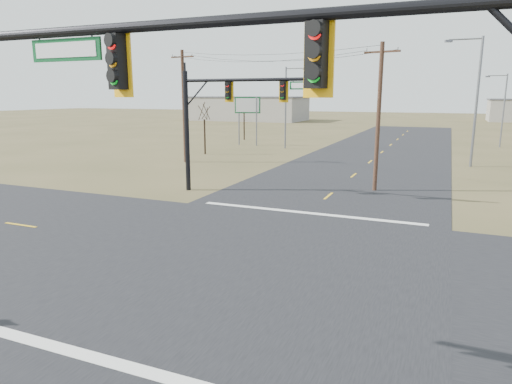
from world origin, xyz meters
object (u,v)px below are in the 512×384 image
at_px(utility_pole_near, 379,116).
at_px(streetlight_a, 474,95).
at_px(streetlight_b, 502,107).
at_px(utility_pole_far, 184,105).
at_px(bare_tree_a, 204,111).
at_px(highway_sign, 248,111).
at_px(mast_arm_near, 345,117).
at_px(streetlight_c, 287,103).
at_px(mast_arm_far, 227,106).
at_px(bare_tree_b, 244,105).

relative_size(utility_pole_near, streetlight_a, 0.86).
height_order(utility_pole_near, streetlight_b, utility_pole_near).
relative_size(utility_pole_far, bare_tree_a, 1.76).
height_order(highway_sign, bare_tree_a, highway_sign).
bearing_deg(bare_tree_a, streetlight_b, 33.64).
distance_m(mast_arm_near, highway_sign, 49.29).
bearing_deg(highway_sign, streetlight_c, -33.54).
distance_m(streetlight_a, bare_tree_a, 25.39).
height_order(streetlight_a, streetlight_c, streetlight_a).
bearing_deg(utility_pole_far, highway_sign, 91.91).
height_order(utility_pole_far, highway_sign, utility_pole_far).
distance_m(streetlight_a, streetlight_c, 20.36).
height_order(streetlight_a, bare_tree_a, streetlight_a).
height_order(streetlight_a, streetlight_b, streetlight_a).
xyz_separation_m(mast_arm_far, utility_pole_near, (8.45, 4.52, -0.61)).
height_order(utility_pole_far, streetlight_b, utility_pole_far).
bearing_deg(utility_pole_far, utility_pole_near, -19.53).
relative_size(utility_pole_near, streetlight_b, 1.09).
distance_m(streetlight_b, streetlight_c, 25.46).
distance_m(mast_arm_far, streetlight_c, 25.61).
height_order(mast_arm_far, highway_sign, mast_arm_far).
bearing_deg(mast_arm_far, utility_pole_far, 125.96).
xyz_separation_m(mast_arm_far, utility_pole_far, (-9.79, 10.98, -0.25)).
height_order(mast_arm_near, bare_tree_b, mast_arm_near).
bearing_deg(streetlight_a, streetlight_c, 135.35).
height_order(highway_sign, streetlight_a, streetlight_a).
bearing_deg(utility_pole_near, streetlight_b, 72.84).
relative_size(mast_arm_far, streetlight_b, 1.10).
relative_size(highway_sign, streetlight_c, 0.64).
bearing_deg(bare_tree_a, utility_pole_far, -78.83).
relative_size(utility_pole_near, utility_pole_far, 0.93).
xyz_separation_m(mast_arm_near, streetlight_c, (-15.72, 43.03, -0.56)).
distance_m(highway_sign, streetlight_a, 26.15).
distance_m(mast_arm_near, utility_pole_near, 22.54).
xyz_separation_m(streetlight_b, streetlight_c, (-22.94, -11.03, 0.39)).
relative_size(utility_pole_near, highway_sign, 1.58).
bearing_deg(streetlight_b, utility_pole_far, -155.62).
distance_m(mast_arm_near, streetlight_b, 54.55).
bearing_deg(streetlight_b, mast_arm_near, -115.22).
relative_size(mast_arm_near, bare_tree_a, 2.02).
relative_size(mast_arm_far, streetlight_c, 1.01).
bearing_deg(streetlight_a, mast_arm_near, -119.74).
xyz_separation_m(mast_arm_far, bare_tree_b, (-13.68, 32.96, -0.62)).
bearing_deg(streetlight_a, streetlight_b, 53.57).
relative_size(mast_arm_near, utility_pole_near, 1.24).
height_order(mast_arm_far, bare_tree_a, mast_arm_far).
height_order(utility_pole_near, utility_pole_far, utility_pole_far).
bearing_deg(highway_sign, utility_pole_far, -107.77).
xyz_separation_m(streetlight_a, streetlight_b, (3.85, 18.07, -1.32)).
xyz_separation_m(utility_pole_near, utility_pole_far, (-18.23, 6.47, 0.36)).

